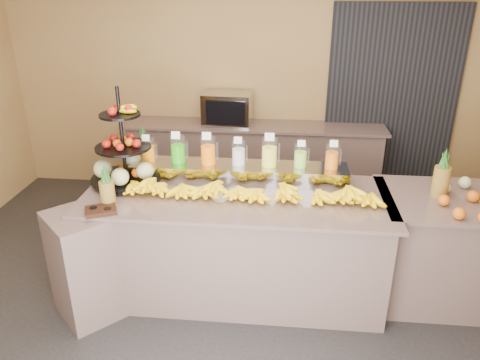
# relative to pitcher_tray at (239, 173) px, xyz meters

# --- Properties ---
(ground) EXTENTS (6.00, 6.00, 0.00)m
(ground) POSITION_rel_pitcher_tray_xyz_m (0.01, -0.58, -1.01)
(ground) COLOR black
(ground) RESTS_ON ground
(room_envelope) EXTENTS (6.04, 5.02, 2.82)m
(room_envelope) POSITION_rel_pitcher_tray_xyz_m (0.20, 0.21, 0.87)
(room_envelope) COLOR #996A3D
(room_envelope) RESTS_ON ground
(buffet_counter) EXTENTS (2.75, 1.25, 0.93)m
(buffet_counter) POSITION_rel_pitcher_tray_xyz_m (-0.10, -0.32, -0.54)
(buffet_counter) COLOR gray
(buffet_counter) RESTS_ON ground
(right_counter) EXTENTS (1.08, 0.88, 0.93)m
(right_counter) POSITION_rel_pitcher_tray_xyz_m (1.71, -0.18, -0.54)
(right_counter) COLOR gray
(right_counter) RESTS_ON ground
(back_ledge) EXTENTS (3.10, 0.55, 0.93)m
(back_ledge) POSITION_rel_pitcher_tray_xyz_m (0.01, 1.67, -0.54)
(back_ledge) COLOR gray
(back_ledge) RESTS_ON ground
(pitcher_tray) EXTENTS (1.85, 0.30, 0.15)m
(pitcher_tray) POSITION_rel_pitcher_tray_xyz_m (0.00, 0.00, 0.00)
(pitcher_tray) COLOR gray
(pitcher_tray) RESTS_ON buffet_counter
(juice_pitcher_orange_a) EXTENTS (0.11, 0.12, 0.27)m
(juice_pitcher_orange_a) POSITION_rel_pitcher_tray_xyz_m (-0.78, -0.00, 0.17)
(juice_pitcher_orange_a) COLOR silver
(juice_pitcher_orange_a) RESTS_ON pitcher_tray
(juice_pitcher_green) EXTENTS (0.13, 0.13, 0.31)m
(juice_pitcher_green) POSITION_rel_pitcher_tray_xyz_m (-0.52, -0.00, 0.18)
(juice_pitcher_green) COLOR silver
(juice_pitcher_green) RESTS_ON pitcher_tray
(juice_pitcher_orange_b) EXTENTS (0.13, 0.13, 0.31)m
(juice_pitcher_orange_b) POSITION_rel_pitcher_tray_xyz_m (-0.26, -0.00, 0.18)
(juice_pitcher_orange_b) COLOR silver
(juice_pitcher_orange_b) RESTS_ON pitcher_tray
(juice_pitcher_milk) EXTENTS (0.11, 0.12, 0.28)m
(juice_pitcher_milk) POSITION_rel_pitcher_tray_xyz_m (-0.00, -0.00, 0.17)
(juice_pitcher_milk) COLOR silver
(juice_pitcher_milk) RESTS_ON pitcher_tray
(juice_pitcher_lemon) EXTENTS (0.13, 0.14, 0.32)m
(juice_pitcher_lemon) POSITION_rel_pitcher_tray_xyz_m (0.26, -0.00, 0.18)
(juice_pitcher_lemon) COLOR silver
(juice_pitcher_lemon) RESTS_ON pitcher_tray
(juice_pitcher_lime) EXTENTS (0.11, 0.11, 0.26)m
(juice_pitcher_lime) POSITION_rel_pitcher_tray_xyz_m (0.52, -0.00, 0.16)
(juice_pitcher_lime) COLOR silver
(juice_pitcher_lime) RESTS_ON pitcher_tray
(juice_pitcher_orange_c) EXTENTS (0.11, 0.12, 0.27)m
(juice_pitcher_orange_c) POSITION_rel_pitcher_tray_xyz_m (0.78, -0.00, 0.17)
(juice_pitcher_orange_c) COLOR silver
(juice_pitcher_orange_c) RESTS_ON pitcher_tray
(banana_heap) EXTENTS (2.18, 0.20, 0.18)m
(banana_heap) POSITION_rel_pitcher_tray_xyz_m (0.11, -0.30, -0.00)
(banana_heap) COLOR yellow
(banana_heap) RESTS_ON buffet_counter
(fruit_stand) EXTENTS (0.73, 0.73, 0.83)m
(fruit_stand) POSITION_rel_pitcher_tray_xyz_m (-0.91, -0.14, 0.14)
(fruit_stand) COLOR black
(fruit_stand) RESTS_ON buffet_counter
(condiment_caddy) EXTENTS (0.27, 0.25, 0.03)m
(condiment_caddy) POSITION_rel_pitcher_tray_xyz_m (-0.97, -0.69, -0.06)
(condiment_caddy) COLOR black
(condiment_caddy) RESTS_ON buffet_counter
(pineapple_left_a) EXTENTS (0.12, 0.12, 0.35)m
(pineapple_left_a) POSITION_rel_pitcher_tray_xyz_m (-0.96, -0.56, 0.05)
(pineapple_left_a) COLOR brown
(pineapple_left_a) RESTS_ON buffet_counter
(pineapple_left_b) EXTENTS (0.13, 0.13, 0.41)m
(pineapple_left_b) POSITION_rel_pitcher_tray_xyz_m (-0.89, 0.22, 0.08)
(pineapple_left_b) COLOR brown
(pineapple_left_b) RESTS_ON buffet_counter
(right_fruit_pile) EXTENTS (0.47, 0.45, 0.25)m
(right_fruit_pile) POSITION_rel_pitcher_tray_xyz_m (1.79, -0.29, 0.00)
(right_fruit_pile) COLOR brown
(right_fruit_pile) RESTS_ON right_counter
(oven_warmer) EXTENTS (0.58, 0.43, 0.37)m
(oven_warmer) POSITION_rel_pitcher_tray_xyz_m (-0.30, 1.67, 0.11)
(oven_warmer) COLOR gray
(oven_warmer) RESTS_ON back_ledge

